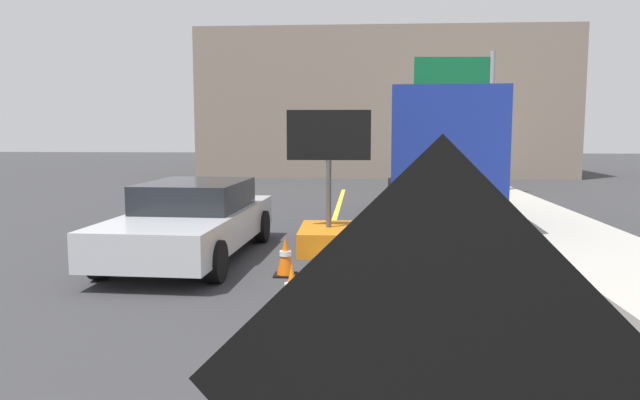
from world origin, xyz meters
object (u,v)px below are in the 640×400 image
arrow_board_trailer (329,226)px  highway_guide_sign (469,97)px  traffic_cone_curbside (285,256)px  pickup_car (193,220)px  traffic_cone_mid_lane (291,359)px  box_truck (438,152)px  traffic_cone_far_lane (292,290)px

arrow_board_trailer → highway_guide_sign: 11.33m
arrow_board_trailer → traffic_cone_curbside: bearing=-105.1°
pickup_car → highway_guide_sign: (6.74, 10.90, 2.72)m
arrow_board_trailer → traffic_cone_mid_lane: 6.55m
highway_guide_sign → box_truck: bearing=-105.9°
highway_guide_sign → traffic_cone_curbside: size_ratio=7.78×
arrow_board_trailer → box_truck: 4.72m
traffic_cone_mid_lane → traffic_cone_far_lane: 2.31m
box_truck → pickup_car: box_truck is taller
highway_guide_sign → traffic_cone_curbside: (-4.89, -12.18, -3.11)m
traffic_cone_curbside → pickup_car: bearing=145.3°
arrow_board_trailer → pickup_car: arrow_board_trailer is taller
pickup_car → arrow_board_trailer: bearing=19.2°
traffic_cone_mid_lane → highway_guide_sign: bearing=75.6°
box_truck → arrow_board_trailer: bearing=-123.7°
traffic_cone_far_lane → highway_guide_sign: bearing=72.4°
pickup_car → traffic_cone_curbside: bearing=-34.7°
traffic_cone_mid_lane → box_truck: bearing=76.5°
traffic_cone_mid_lane → traffic_cone_curbside: 4.46m
box_truck → traffic_cone_mid_lane: 10.72m
box_truck → traffic_cone_mid_lane: (-2.49, -10.33, -1.41)m
pickup_car → traffic_cone_curbside: pickup_car is taller
pickup_car → traffic_cone_far_lane: bearing=-57.1°
pickup_car → traffic_cone_far_lane: size_ratio=7.52×
traffic_cone_far_lane → traffic_cone_curbside: bearing=99.4°
traffic_cone_mid_lane → traffic_cone_curbside: bearing=97.9°
box_truck → traffic_cone_mid_lane: box_truck is taller
box_truck → highway_guide_sign: size_ratio=1.43×
traffic_cone_far_lane → box_truck: bearing=71.1°
pickup_car → traffic_cone_mid_lane: (2.47, -5.70, -0.35)m
traffic_cone_curbside → box_truck: bearing=62.3°
highway_guide_sign → traffic_cone_curbside: highway_guide_sign is taller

